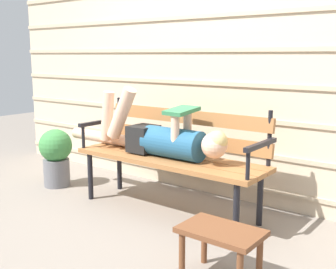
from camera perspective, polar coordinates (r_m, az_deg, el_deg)
name	(u,v)px	position (r m, az deg, el deg)	size (l,w,h in m)	color
ground_plane	(156,216)	(3.35, -1.61, -10.99)	(12.00, 12.00, 0.00)	gray
house_siding	(211,50)	(3.74, 5.88, 11.30)	(5.14, 0.08, 2.56)	beige
park_bench	(173,151)	(3.37, 0.71, -2.18)	(1.61, 0.48, 0.85)	#9E6638
reclining_person	(158,137)	(3.35, -1.32, -0.31)	(1.68, 0.26, 0.54)	#23567A
footstool	(221,238)	(2.40, 7.15, -13.73)	(0.45, 0.29, 0.30)	brown
potted_plant	(56,155)	(4.15, -14.89, -2.66)	(0.31, 0.31, 0.55)	slate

